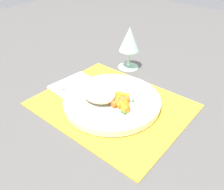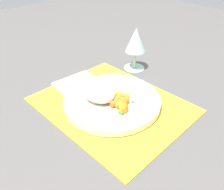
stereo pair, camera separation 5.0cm
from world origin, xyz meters
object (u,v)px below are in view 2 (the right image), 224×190
(rice_mound, at_px, (99,93))
(fork, at_px, (100,94))
(plate, at_px, (112,101))
(carrot_portion, at_px, (118,101))
(wine_glass, at_px, (136,41))
(napkin, at_px, (77,83))

(rice_mound, xyz_separation_m, fork, (-0.01, 0.01, -0.02))
(plate, relative_size, fork, 1.31)
(plate, distance_m, carrot_portion, 0.04)
(wine_glass, height_order, napkin, wine_glass)
(rice_mound, distance_m, fork, 0.02)
(wine_glass, bearing_deg, carrot_portion, -59.02)
(wine_glass, distance_m, napkin, 0.24)
(plate, distance_m, wine_glass, 0.25)
(carrot_portion, bearing_deg, fork, -175.41)
(wine_glass, xyz_separation_m, napkin, (-0.05, -0.22, -0.09))
(plate, xyz_separation_m, wine_glass, (-0.10, 0.21, 0.09))
(plate, bearing_deg, fork, -160.60)
(fork, relative_size, napkin, 1.56)
(carrot_portion, bearing_deg, wine_glass, 120.98)
(plate, distance_m, rice_mound, 0.05)
(plate, relative_size, napkin, 2.05)
(plate, height_order, napkin, plate)
(wine_glass, bearing_deg, fork, -73.45)
(rice_mound, distance_m, carrot_portion, 0.06)
(napkin, bearing_deg, wine_glass, 77.15)
(fork, bearing_deg, rice_mound, -56.22)
(rice_mound, bearing_deg, fork, 123.78)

